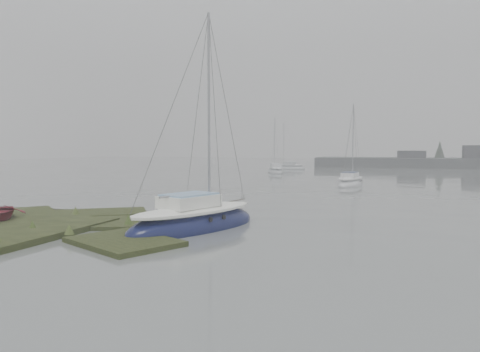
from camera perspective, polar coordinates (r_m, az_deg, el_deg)
name	(u,v)px	position (r m, az deg, el deg)	size (l,w,h in m)	color
ground	(303,180)	(44.31, 7.64, -0.46)	(160.00, 160.00, 0.00)	slate
sailboat_main	(194,222)	(17.89, -5.59, -5.61)	(4.15, 6.64, 8.91)	#0E133B
sailboat_white	(350,183)	(38.60, 13.31, -0.80)	(2.30, 5.20, 7.09)	silver
sailboat_far_a	(275,171)	(55.60, 4.34, 0.61)	(3.55, 5.24, 7.06)	#B5BABF
sailboat_far_c	(288,168)	(64.32, 5.89, 1.01)	(4.94, 1.88, 6.85)	#ABB1B5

